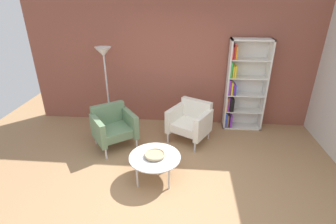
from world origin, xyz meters
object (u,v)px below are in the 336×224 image
(coffee_table_low, at_px, (155,158))
(decorative_bowl, at_px, (155,155))
(bookshelf_tall, at_px, (242,87))
(floor_lamp_torchiere, at_px, (104,62))
(armchair_spare_guest, at_px, (191,121))
(armchair_near_window, at_px, (113,126))

(coffee_table_low, xyz_separation_m, decorative_bowl, (0.00, 0.00, 0.06))
(bookshelf_tall, xyz_separation_m, floor_lamp_torchiere, (-2.78, -0.26, 0.53))
(bookshelf_tall, relative_size, armchair_spare_guest, 2.04)
(armchair_near_window, bearing_deg, floor_lamp_torchiere, 74.78)
(armchair_spare_guest, bearing_deg, bookshelf_tall, 60.62)
(armchair_near_window, bearing_deg, decorative_bowl, -81.53)
(bookshelf_tall, height_order, floor_lamp_torchiere, bookshelf_tall)
(coffee_table_low, bearing_deg, decorative_bowl, 90.00)
(armchair_spare_guest, bearing_deg, coffee_table_low, -85.17)
(decorative_bowl, bearing_deg, floor_lamp_torchiere, 126.57)
(bookshelf_tall, xyz_separation_m, coffee_table_low, (-1.58, -1.87, -0.54))
(decorative_bowl, bearing_deg, armchair_near_window, 135.44)
(coffee_table_low, distance_m, armchair_spare_guest, 1.34)
(decorative_bowl, height_order, armchair_spare_guest, armchair_spare_guest)
(armchair_spare_guest, xyz_separation_m, floor_lamp_torchiere, (-1.74, 0.38, 1.03))
(coffee_table_low, distance_m, floor_lamp_torchiere, 2.27)
(armchair_near_window, relative_size, floor_lamp_torchiere, 0.54)
(decorative_bowl, height_order, floor_lamp_torchiere, floor_lamp_torchiere)
(armchair_spare_guest, distance_m, floor_lamp_torchiere, 2.06)
(coffee_table_low, bearing_deg, bookshelf_tall, 49.66)
(bookshelf_tall, xyz_separation_m, armchair_spare_guest, (-1.04, -0.64, -0.50))
(bookshelf_tall, bearing_deg, armchair_near_window, -158.69)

